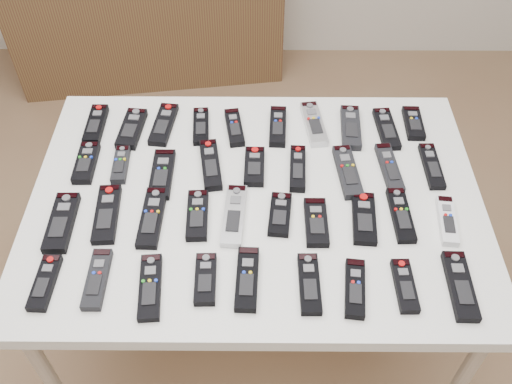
{
  "coord_description": "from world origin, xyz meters",
  "views": [
    {
      "loc": [
        -0.06,
        -0.92,
        1.96
      ],
      "look_at": [
        -0.06,
        0.12,
        0.8
      ],
      "focal_mm": 40.0,
      "sensor_mm": 36.0,
      "label": 1
    }
  ],
  "objects_px": {
    "remote_25": "(316,222)",
    "remote_5": "(278,126)",
    "remote_2": "(164,124)",
    "remote_33": "(247,279)",
    "remote_1": "(132,129)",
    "remote_34": "(309,284)",
    "remote_9": "(413,123)",
    "remote_14": "(254,167)",
    "remote_28": "(447,221)",
    "remote_29": "(45,283)",
    "remote_7": "(351,128)",
    "remote_15": "(298,168)",
    "remote_32": "(205,279)",
    "remote_3": "(201,126)",
    "remote_12": "(162,174)",
    "remote_22": "(197,215)",
    "remote_11": "(121,165)",
    "remote_23": "(234,215)",
    "remote_36": "(405,286)",
    "remote_19": "(62,222)",
    "remote_13": "(211,165)",
    "remote_6": "(314,124)",
    "remote_24": "(280,214)",
    "table": "(256,210)",
    "remote_27": "(401,215)",
    "remote_4": "(234,128)",
    "remote_10": "(86,163)",
    "remote_35": "(355,288)",
    "remote_37": "(460,286)",
    "remote_21": "(152,217)",
    "remote_31": "(150,287)",
    "remote_16": "(347,172)",
    "remote_8": "(386,129)",
    "remote_20": "(107,214)",
    "remote_0": "(96,124)",
    "sideboard": "(148,17)",
    "remote_17": "(389,168)"
  },
  "relations": [
    {
      "from": "remote_11",
      "to": "remote_12",
      "type": "distance_m",
      "value": 0.13
    },
    {
      "from": "remote_5",
      "to": "remote_24",
      "type": "xyz_separation_m",
      "value": [
        -0.0,
        -0.35,
        -0.0
      ]
    },
    {
      "from": "remote_15",
      "to": "remote_28",
      "type": "distance_m",
      "value": 0.43
    },
    {
      "from": "remote_20",
      "to": "remote_25",
      "type": "relative_size",
      "value": 1.26
    },
    {
      "from": "remote_28",
      "to": "remote_29",
      "type": "relative_size",
      "value": 1.03
    },
    {
      "from": "remote_8",
      "to": "remote_29",
      "type": "relative_size",
      "value": 1.15
    },
    {
      "from": "remote_35",
      "to": "remote_37",
      "type": "bearing_deg",
      "value": 8.65
    },
    {
      "from": "remote_11",
      "to": "remote_13",
      "type": "relative_size",
      "value": 0.73
    },
    {
      "from": "remote_24",
      "to": "remote_31",
      "type": "xyz_separation_m",
      "value": [
        -0.32,
        -0.23,
        0.0
      ]
    },
    {
      "from": "remote_1",
      "to": "remote_34",
      "type": "height_order",
      "value": "remote_1"
    },
    {
      "from": "remote_4",
      "to": "remote_10",
      "type": "relative_size",
      "value": 1.01
    },
    {
      "from": "remote_9",
      "to": "remote_23",
      "type": "xyz_separation_m",
      "value": [
        -0.55,
        -0.38,
        0.0
      ]
    },
    {
      "from": "remote_6",
      "to": "remote_28",
      "type": "distance_m",
      "value": 0.51
    },
    {
      "from": "remote_9",
      "to": "remote_3",
      "type": "bearing_deg",
      "value": -176.95
    },
    {
      "from": "remote_7",
      "to": "remote_15",
      "type": "height_order",
      "value": "same"
    },
    {
      "from": "remote_12",
      "to": "remote_22",
      "type": "bearing_deg",
      "value": -53.84
    },
    {
      "from": "remote_27",
      "to": "remote_28",
      "type": "relative_size",
      "value": 1.14
    },
    {
      "from": "remote_0",
      "to": "remote_1",
      "type": "height_order",
      "value": "same"
    },
    {
      "from": "remote_16",
      "to": "remote_32",
      "type": "height_order",
      "value": "same"
    },
    {
      "from": "remote_28",
      "to": "remote_17",
      "type": "bearing_deg",
      "value": 128.12
    },
    {
      "from": "remote_20",
      "to": "remote_3",
      "type": "bearing_deg",
      "value": 54.04
    },
    {
      "from": "sideboard",
      "to": "remote_22",
      "type": "height_order",
      "value": "remote_22"
    },
    {
      "from": "remote_25",
      "to": "remote_5",
      "type": "bearing_deg",
      "value": 103.77
    },
    {
      "from": "remote_22",
      "to": "remote_11",
      "type": "bearing_deg",
      "value": 139.2
    },
    {
      "from": "table",
      "to": "remote_9",
      "type": "xyz_separation_m",
      "value": [
        0.49,
        0.3,
        0.07
      ]
    },
    {
      "from": "remote_3",
      "to": "remote_10",
      "type": "relative_size",
      "value": 1.02
    },
    {
      "from": "remote_2",
      "to": "remote_19",
      "type": "xyz_separation_m",
      "value": [
        -0.22,
        -0.39,
        0.0
      ]
    },
    {
      "from": "remote_12",
      "to": "remote_3",
      "type": "bearing_deg",
      "value": 65.07
    },
    {
      "from": "remote_11",
      "to": "remote_25",
      "type": "height_order",
      "value": "same"
    },
    {
      "from": "remote_6",
      "to": "remote_9",
      "type": "relative_size",
      "value": 1.33
    },
    {
      "from": "remote_32",
      "to": "remote_34",
      "type": "distance_m",
      "value": 0.25
    },
    {
      "from": "remote_11",
      "to": "remote_23",
      "type": "distance_m",
      "value": 0.38
    },
    {
      "from": "remote_25",
      "to": "remote_29",
      "type": "bearing_deg",
      "value": -164.14
    },
    {
      "from": "remote_9",
      "to": "remote_24",
      "type": "height_order",
      "value": "same"
    },
    {
      "from": "remote_23",
      "to": "remote_36",
      "type": "height_order",
      "value": "same"
    },
    {
      "from": "remote_11",
      "to": "remote_14",
      "type": "distance_m",
      "value": 0.39
    },
    {
      "from": "remote_31",
      "to": "remote_5",
      "type": "bearing_deg",
      "value": 56.72
    },
    {
      "from": "remote_32",
      "to": "remote_36",
      "type": "bearing_deg",
      "value": -3.25
    },
    {
      "from": "remote_9",
      "to": "remote_14",
      "type": "relative_size",
      "value": 0.99
    },
    {
      "from": "remote_21",
      "to": "remote_31",
      "type": "relative_size",
      "value": 1.1
    },
    {
      "from": "remote_20",
      "to": "remote_15",
      "type": "bearing_deg",
      "value": 14.82
    },
    {
      "from": "remote_6",
      "to": "remote_8",
      "type": "height_order",
      "value": "remote_6"
    },
    {
      "from": "remote_12",
      "to": "remote_29",
      "type": "xyz_separation_m",
      "value": [
        -0.24,
        -0.37,
        0.0
      ]
    },
    {
      "from": "remote_20",
      "to": "remote_23",
      "type": "height_order",
      "value": "same"
    },
    {
      "from": "table",
      "to": "sideboard",
      "type": "relative_size",
      "value": 0.9
    },
    {
      "from": "remote_13",
      "to": "remote_34",
      "type": "height_order",
      "value": "remote_13"
    },
    {
      "from": "remote_2",
      "to": "remote_33",
      "type": "xyz_separation_m",
      "value": [
        0.27,
        -0.57,
        0.0
      ]
    },
    {
      "from": "remote_1",
      "to": "remote_36",
      "type": "relative_size",
      "value": 1.16
    },
    {
      "from": "remote_10",
      "to": "remote_32",
      "type": "bearing_deg",
      "value": -47.59
    },
    {
      "from": "remote_0",
      "to": "remote_16",
      "type": "relative_size",
      "value": 0.85
    }
  ]
}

